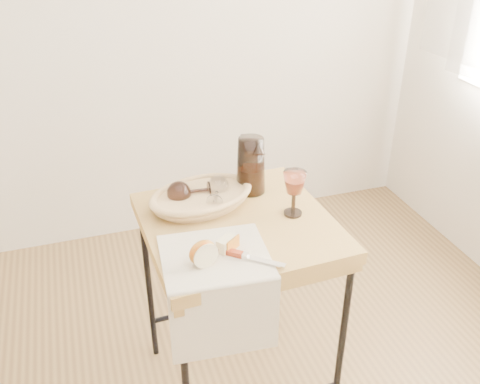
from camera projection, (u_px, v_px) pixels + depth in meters
name	position (u px, v px, depth m)	size (l,w,h in m)	color
side_table	(238.00, 310.00, 1.97)	(0.61, 0.61, 0.78)	olive
tea_towel	(215.00, 256.00, 1.60)	(0.32, 0.29, 0.01)	white
bread_basket	(202.00, 199.00, 1.84)	(0.33, 0.23, 0.05)	#97764C
goblet_lying_a	(192.00, 191.00, 1.84)	(0.14, 0.08, 0.08)	#3D251E
goblet_lying_b	(217.00, 193.00, 1.83)	(0.13, 0.08, 0.08)	white
pitcher	(251.00, 165.00, 1.90)	(0.15, 0.23, 0.25)	black
wine_goblet	(294.00, 193.00, 1.77)	(0.08, 0.08, 0.16)	white
apple_half	(203.00, 252.00, 1.54)	(0.09, 0.04, 0.08)	#B72000
apple_wedge	(226.00, 244.00, 1.61)	(0.06, 0.03, 0.04)	beige
table_knife	(248.00, 256.00, 1.58)	(0.21, 0.02, 0.02)	silver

